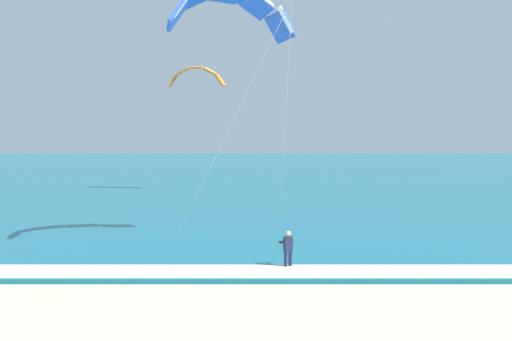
# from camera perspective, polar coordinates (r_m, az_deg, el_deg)

# --- Properties ---
(sea) EXTENTS (200.00, 120.00, 0.20)m
(sea) POSITION_cam_1_polar(r_m,az_deg,el_deg) (78.36, 3.43, 0.20)
(sea) COLOR #146075
(sea) RESTS_ON ground
(surf_foam) EXTENTS (200.00, 1.81, 0.04)m
(surf_foam) POSITION_cam_1_polar(r_m,az_deg,el_deg) (20.29, 13.29, -11.19)
(surf_foam) COLOR white
(surf_foam) RESTS_ON sea
(surfboard) EXTENTS (0.88, 1.47, 0.09)m
(surfboard) POSITION_cam_1_polar(r_m,az_deg,el_deg) (20.53, 3.79, -11.47)
(surfboard) COLOR white
(surfboard) RESTS_ON ground
(kitesurfer) EXTENTS (0.64, 0.63, 1.69)m
(kitesurfer) POSITION_cam_1_polar(r_m,az_deg,el_deg) (20.32, 3.79, -8.97)
(kitesurfer) COLOR #191E38
(kitesurfer) RESTS_ON ground
(kite_primary) EXTENTS (6.12, 5.81, 11.40)m
(kite_primary) POSITION_cam_1_polar(r_m,az_deg,el_deg) (24.75, -2.86, 18.25)
(kite_primary) COLOR blue
(kite_distant) EXTENTS (5.41, 1.56, 1.92)m
(kite_distant) POSITION_cam_1_polar(r_m,az_deg,el_deg) (46.91, -6.74, 10.91)
(kite_distant) COLOR orange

